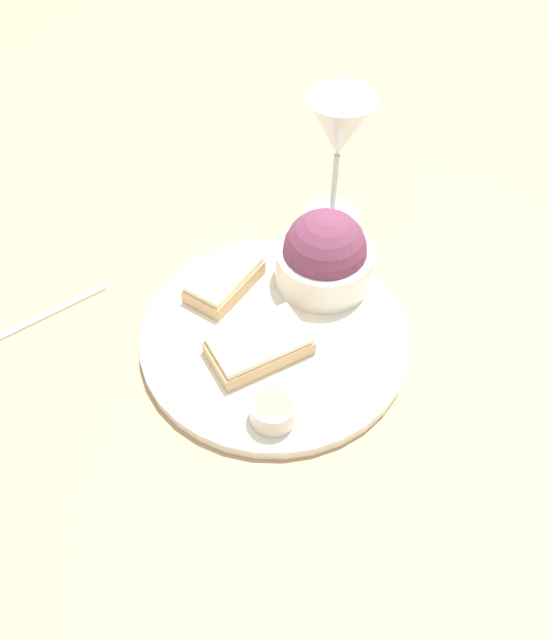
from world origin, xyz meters
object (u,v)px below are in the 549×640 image
sauce_ramekin (273,409)px  cheese_toast_far (224,280)px  salad_bowl (324,257)px  cheese_toast_near (260,346)px  fork (35,319)px  wine_glass (339,133)px

sauce_ramekin → cheese_toast_far: 0.18m
salad_bowl → sauce_ramekin: 0.20m
cheese_toast_near → fork: (0.08, -0.25, -0.02)m
wine_glass → fork: size_ratio=1.06×
salad_bowl → cheese_toast_far: bearing=-53.3°
cheese_toast_far → fork: cheese_toast_far is taller
cheese_toast_near → cheese_toast_far: size_ratio=1.25×
salad_bowl → wine_glass: (-0.12, -0.05, 0.07)m
cheese_toast_near → cheese_toast_far: same height
salad_bowl → wine_glass: 0.15m
cheese_toast_near → wine_glass: bearing=-171.0°
salad_bowl → cheese_toast_near: size_ratio=0.93×
salad_bowl → fork: (0.21, -0.26, -0.05)m
cheese_toast_near → cheese_toast_far: 0.10m
cheese_toast_far → wine_glass: size_ratio=0.56×
salad_bowl → sauce_ramekin: size_ratio=2.41×
salad_bowl → wine_glass: wine_glass is taller
salad_bowl → cheese_toast_far: size_ratio=1.16×
sauce_ramekin → wine_glass: wine_glass is taller
salad_bowl → fork: 0.33m
cheese_toast_far → fork: bearing=-49.7°
salad_bowl → cheese_toast_far: salad_bowl is taller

